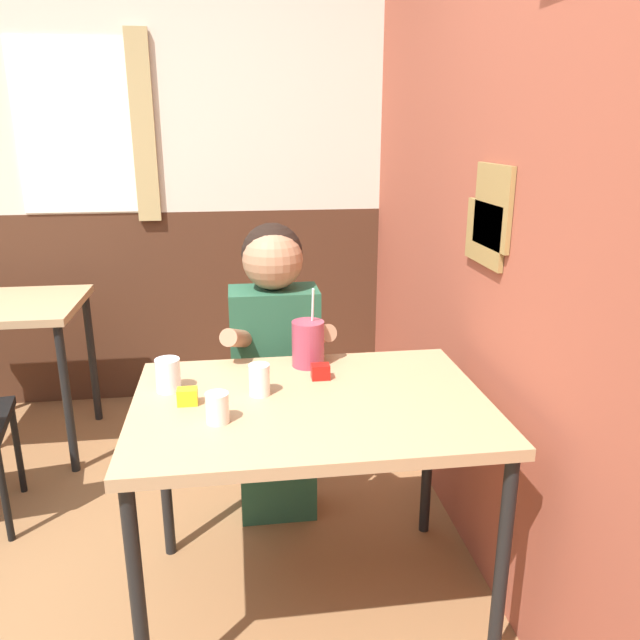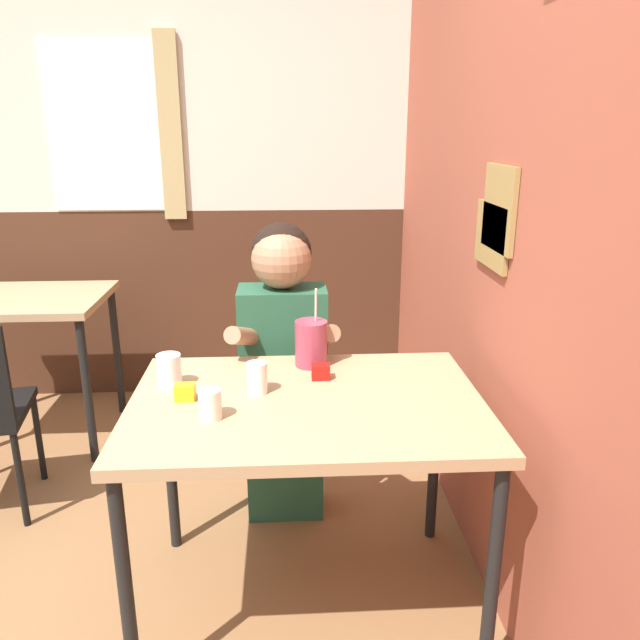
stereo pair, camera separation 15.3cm
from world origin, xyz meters
The scene contains 10 objects.
brick_wall_right centered at (1.43, 1.14, 1.35)m, with size 0.08×4.29×2.70m.
back_wall centered at (-0.01, 2.31, 1.36)m, with size 5.80×0.09×2.70m.
main_table centered at (0.77, 0.45, 0.69)m, with size 1.08×0.77×0.76m.
person_seated centered at (0.70, 1.01, 0.66)m, with size 0.42×0.42×1.21m.
cocktail_pitcher centered at (0.80, 0.73, 0.84)m, with size 0.11×0.11×0.28m.
glass_near_pitcher centered at (0.34, 0.58, 0.81)m, with size 0.08×0.08×0.11m.
glass_center centered at (0.62, 0.51, 0.81)m, with size 0.06×0.06×0.10m.
glass_far_side centered at (0.49, 0.33, 0.80)m, with size 0.07×0.07×0.09m.
condiment_ketchup centered at (0.82, 0.61, 0.78)m, with size 0.06×0.04×0.05m.
condiment_mustard centered at (0.40, 0.47, 0.78)m, with size 0.06×0.04×0.05m.
Camera 1 is at (0.56, -1.28, 1.56)m, focal length 35.00 mm.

